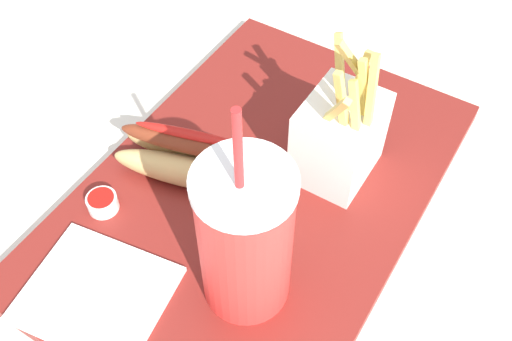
{
  "coord_description": "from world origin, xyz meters",
  "views": [
    {
      "loc": [
        0.32,
        0.2,
        0.52
      ],
      "look_at": [
        0.0,
        0.0,
        0.05
      ],
      "focal_mm": 41.56,
      "sensor_mm": 36.0,
      "label": 1
    }
  ],
  "objects_px": {
    "fries_basket": "(340,136)",
    "napkin_stack": "(97,294)",
    "hot_dog_1": "(192,157)",
    "soda_cup": "(245,239)",
    "ketchup_cup_1": "(102,202)"
  },
  "relations": [
    {
      "from": "fries_basket",
      "to": "napkin_stack",
      "type": "height_order",
      "value": "fries_basket"
    },
    {
      "from": "fries_basket",
      "to": "hot_dog_1",
      "type": "height_order",
      "value": "fries_basket"
    },
    {
      "from": "fries_basket",
      "to": "hot_dog_1",
      "type": "distance_m",
      "value": 0.16
    },
    {
      "from": "hot_dog_1",
      "to": "napkin_stack",
      "type": "height_order",
      "value": "hot_dog_1"
    },
    {
      "from": "hot_dog_1",
      "to": "ketchup_cup_1",
      "type": "xyz_separation_m",
      "value": [
        0.09,
        -0.05,
        -0.01
      ]
    },
    {
      "from": "soda_cup",
      "to": "ketchup_cup_1",
      "type": "bearing_deg",
      "value": -89.38
    },
    {
      "from": "soda_cup",
      "to": "ketchup_cup_1",
      "type": "xyz_separation_m",
      "value": [
        0.0,
        -0.17,
        -0.07
      ]
    },
    {
      "from": "hot_dog_1",
      "to": "soda_cup",
      "type": "bearing_deg",
      "value": 54.76
    },
    {
      "from": "soda_cup",
      "to": "napkin_stack",
      "type": "distance_m",
      "value": 0.16
    },
    {
      "from": "fries_basket",
      "to": "hot_dog_1",
      "type": "relative_size",
      "value": 0.93
    },
    {
      "from": "ketchup_cup_1",
      "to": "napkin_stack",
      "type": "relative_size",
      "value": 0.24
    },
    {
      "from": "soda_cup",
      "to": "fries_basket",
      "type": "distance_m",
      "value": 0.18
    },
    {
      "from": "fries_basket",
      "to": "napkin_stack",
      "type": "relative_size",
      "value": 1.27
    },
    {
      "from": "soda_cup",
      "to": "ketchup_cup_1",
      "type": "height_order",
      "value": "soda_cup"
    },
    {
      "from": "fries_basket",
      "to": "napkin_stack",
      "type": "distance_m",
      "value": 0.29
    }
  ]
}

